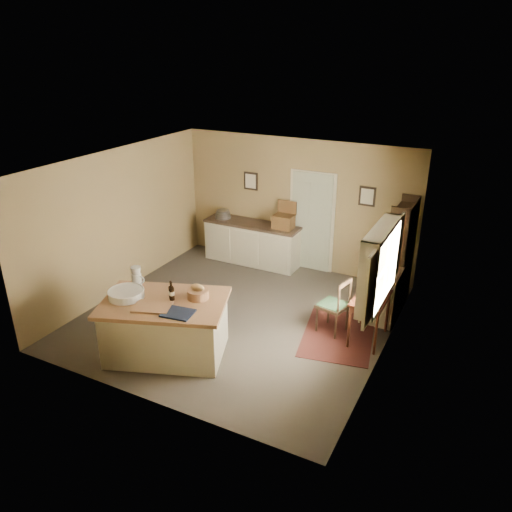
{
  "coord_description": "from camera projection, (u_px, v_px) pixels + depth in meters",
  "views": [
    {
      "loc": [
        3.73,
        -6.64,
        4.41
      ],
      "look_at": [
        0.27,
        0.13,
        1.15
      ],
      "focal_mm": 35.0,
      "sensor_mm": 36.0,
      "label": 1
    }
  ],
  "objects": [
    {
      "name": "writing_desk",
      "position": [
        370.0,
        303.0,
        7.79
      ],
      "size": [
        0.5,
        0.81,
        0.82
      ],
      "color": "#39180E",
      "rests_on": "ground"
    },
    {
      "name": "work_island",
      "position": [
        165.0,
        326.0,
        7.51
      ],
      "size": [
        2.12,
        1.74,
        1.2
      ],
      "rotation": [
        0.0,
        0.0,
        0.35
      ],
      "color": "beige",
      "rests_on": "ground"
    },
    {
      "name": "sideboard",
      "position": [
        253.0,
        241.0,
        10.7
      ],
      "size": [
        2.09,
        0.59,
        1.18
      ],
      "color": "beige",
      "rests_on": "ground"
    },
    {
      "name": "rug",
      "position": [
        338.0,
        335.0,
        8.16
      ],
      "size": [
        1.38,
        1.78,
        0.01
      ],
      "primitive_type": "cube",
      "rotation": [
        0.0,
        0.0,
        0.19
      ],
      "color": "#441414",
      "rests_on": "ground"
    },
    {
      "name": "wall_front",
      "position": [
        139.0,
        312.0,
        6.15
      ],
      "size": [
        5.0,
        0.1,
        2.7
      ],
      "primitive_type": "cube",
      "color": "olive",
      "rests_on": "ground"
    },
    {
      "name": "desk_chair",
      "position": [
        333.0,
        306.0,
        8.1
      ],
      "size": [
        0.53,
        0.53,
        0.95
      ],
      "primitive_type": null,
      "rotation": [
        0.0,
        0.0,
        -0.22
      ],
      "color": "black",
      "rests_on": "ground"
    },
    {
      "name": "wall_right",
      "position": [
        390.0,
        274.0,
        7.15
      ],
      "size": [
        0.1,
        5.0,
        2.7
      ],
      "primitive_type": "cube",
      "color": "olive",
      "rests_on": "ground"
    },
    {
      "name": "door",
      "position": [
        311.0,
        221.0,
        10.19
      ],
      "size": [
        0.97,
        0.06,
        2.11
      ],
      "primitive_type": "cube",
      "color": "#A8AE90",
      "rests_on": "ground"
    },
    {
      "name": "right_cabinet",
      "position": [
        384.0,
        291.0,
        8.63
      ],
      "size": [
        0.58,
        1.03,
        0.99
      ],
      "color": "beige",
      "rests_on": "ground"
    },
    {
      "name": "ground",
      "position": [
        239.0,
        316.0,
        8.73
      ],
      "size": [
        5.0,
        5.0,
        0.0
      ],
      "primitive_type": "plane",
      "color": "#524A3F",
      "rests_on": "ground"
    },
    {
      "name": "wall_back",
      "position": [
        297.0,
        204.0,
        10.24
      ],
      "size": [
        5.0,
        0.1,
        2.7
      ],
      "primitive_type": "cube",
      "color": "olive",
      "rests_on": "ground"
    },
    {
      "name": "window",
      "position": [
        382.0,
        266.0,
        6.94
      ],
      "size": [
        0.25,
        1.99,
        1.12
      ],
      "color": "beige",
      "rests_on": "ground"
    },
    {
      "name": "shelving_unit",
      "position": [
        403.0,
        254.0,
        8.83
      ],
      "size": [
        0.33,
        0.87,
        1.94
      ],
      "color": "black",
      "rests_on": "ground"
    },
    {
      "name": "wall_left",
      "position": [
        120.0,
        222.0,
        9.24
      ],
      "size": [
        0.1,
        5.0,
        2.7
      ],
      "primitive_type": "cube",
      "color": "olive",
      "rests_on": "ground"
    },
    {
      "name": "framed_prints",
      "position": [
        306.0,
        188.0,
        10.0
      ],
      "size": [
        2.82,
        0.02,
        0.38
      ],
      "color": "black",
      "rests_on": "ground"
    },
    {
      "name": "ceiling",
      "position": [
        236.0,
        163.0,
        7.66
      ],
      "size": [
        5.0,
        5.0,
        0.0
      ],
      "primitive_type": "plane",
      "color": "silver",
      "rests_on": "wall_back"
    }
  ]
}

